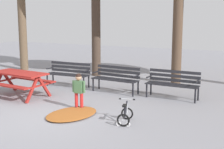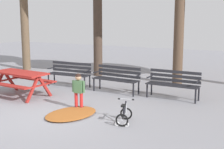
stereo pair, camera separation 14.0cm
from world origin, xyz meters
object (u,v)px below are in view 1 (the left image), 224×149
park_bench_far_left (69,72)px  park_bench_left (116,77)px  picnic_table (20,78)px  child_standing (79,89)px  kids_bicycle (125,115)px  park_bench_right (173,82)px

park_bench_far_left → park_bench_left: bearing=-1.4°
picnic_table → park_bench_left: size_ratio=1.17×
child_standing → kids_bicycle: (1.59, -0.49, -0.37)m
child_standing → park_bench_right: bearing=49.7°
child_standing → kids_bicycle: bearing=-17.1°
park_bench_left → park_bench_right: 1.90m
park_bench_far_left → park_bench_right: size_ratio=1.01×
park_bench_far_left → park_bench_left: size_ratio=0.99×
park_bench_far_left → park_bench_right: same height
picnic_table → park_bench_far_left: 1.98m
park_bench_right → park_bench_left: bearing=-178.6°
kids_bicycle → park_bench_right: bearing=83.2°
picnic_table → park_bench_left: bearing=37.6°
picnic_table → kids_bicycle: bearing=-12.0°
park_bench_right → park_bench_far_left: bearing=-180.0°
park_bench_far_left → child_standing: bearing=-50.3°
picnic_table → park_bench_far_left: bearing=74.8°
kids_bicycle → park_bench_left: bearing=120.0°
picnic_table → park_bench_right: bearing=23.9°
picnic_table → park_bench_right: size_ratio=1.19×
picnic_table → child_standing: bearing=-8.5°
park_bench_far_left → park_bench_right: 3.81m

